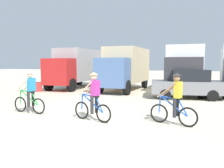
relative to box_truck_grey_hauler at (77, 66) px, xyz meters
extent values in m
plane|color=beige|center=(5.79, -11.05, -1.87)|extent=(120.00, 120.00, 0.00)
cube|color=#9E9EA3|center=(0.00, 0.58, 0.13)|extent=(2.42, 5.21, 2.70)
cube|color=#B21E1E|center=(-0.01, -2.82, -0.37)|extent=(2.21, 1.51, 2.00)
cube|color=black|center=(-0.02, -3.52, -0.02)|extent=(2.02, 0.09, 0.80)
cylinder|color=black|center=(1.01, -2.73, -1.37)|extent=(0.32, 1.00, 1.00)
cylinder|color=black|center=(-1.03, -2.72, -1.37)|extent=(0.32, 1.00, 1.00)
cylinder|color=black|center=(1.03, 2.26, -1.37)|extent=(0.32, 1.00, 1.00)
cylinder|color=black|center=(-1.01, 2.27, -1.37)|extent=(0.32, 1.00, 1.00)
cube|color=#CCB78E|center=(4.52, 0.27, 0.13)|extent=(2.56, 5.27, 2.70)
cube|color=#4C6B9E|center=(4.41, -3.13, -0.37)|extent=(2.25, 1.57, 2.00)
cube|color=black|center=(4.39, -3.83, -0.02)|extent=(2.03, 0.14, 0.80)
cylinder|color=black|center=(5.44, -3.06, -1.37)|extent=(0.35, 1.01, 1.00)
cylinder|color=black|center=(3.40, -3.00, -1.37)|extent=(0.35, 1.01, 1.00)
cylinder|color=black|center=(5.59, 1.92, -1.37)|extent=(0.35, 1.01, 1.00)
cylinder|color=black|center=(3.55, 1.99, -1.37)|extent=(0.35, 1.01, 1.00)
cube|color=white|center=(9.07, 0.20, 0.13)|extent=(2.43, 5.21, 2.70)
cube|color=#2D2D33|center=(9.09, -3.20, -0.37)|extent=(2.21, 1.51, 2.00)
cube|color=black|center=(9.10, -3.90, -0.02)|extent=(2.02, 0.09, 0.80)
cylinder|color=black|center=(10.11, -3.10, -1.37)|extent=(0.33, 1.00, 1.00)
cylinder|color=black|center=(8.07, -3.11, -1.37)|extent=(0.33, 1.00, 1.00)
cylinder|color=black|center=(10.08, 1.89, -1.37)|extent=(0.33, 1.00, 1.00)
cylinder|color=black|center=(8.04, 1.88, -1.37)|extent=(0.33, 1.00, 1.00)
cylinder|color=black|center=(11.78, 2.18, -1.37)|extent=(0.37, 1.02, 1.00)
cube|color=slate|center=(9.31, -3.39, -1.17)|extent=(4.45, 2.48, 0.76)
cube|color=black|center=(9.45, -3.37, -0.45)|extent=(2.35, 1.95, 0.68)
cylinder|color=black|center=(8.16, -4.39, -1.55)|extent=(0.67, 0.33, 0.64)
cylinder|color=black|center=(7.89, -2.86, -1.55)|extent=(0.67, 0.33, 0.64)
cylinder|color=black|center=(10.73, -3.93, -1.55)|extent=(0.67, 0.33, 0.64)
cylinder|color=black|center=(10.45, -2.39, -1.55)|extent=(0.67, 0.33, 0.64)
torus|color=black|center=(2.58, -9.97, -1.53)|extent=(0.68, 0.13, 0.68)
cylinder|color=silver|center=(2.58, -9.97, -1.53)|extent=(0.09, 0.09, 0.08)
torus|color=black|center=(3.63, -10.07, -1.53)|extent=(0.68, 0.13, 0.68)
cylinder|color=silver|center=(3.63, -10.07, -1.53)|extent=(0.09, 0.09, 0.08)
cylinder|color=green|center=(3.13, -10.02, -1.21)|extent=(1.03, 0.15, 0.68)
cylinder|color=green|center=(2.96, -10.01, -0.93)|extent=(0.66, 0.12, 0.13)
cylinder|color=green|center=(3.45, -10.06, -1.25)|extent=(0.39, 0.09, 0.59)
cylinder|color=green|center=(2.61, -9.97, -1.21)|extent=(0.10, 0.06, 0.64)
cylinder|color=silver|center=(2.63, -9.97, -0.89)|extent=(0.09, 0.52, 0.04)
cube|color=black|center=(3.28, -10.04, -0.94)|extent=(0.25, 0.14, 0.06)
cube|color=teal|center=(3.26, -10.04, -0.63)|extent=(0.23, 0.34, 0.56)
sphere|color=beige|center=(3.20, -10.03, -0.23)|extent=(0.22, 0.22, 0.22)
cone|color=silver|center=(3.20, -10.03, -0.10)|extent=(0.32, 0.32, 0.10)
cylinder|color=#26262B|center=(3.19, -10.16, -1.24)|extent=(0.12, 0.12, 0.66)
cylinder|color=#26262B|center=(3.22, -9.90, -1.24)|extent=(0.12, 0.12, 0.66)
cylinder|color=beige|center=(2.91, -10.18, -0.65)|extent=(0.63, 0.07, 0.53)
cylinder|color=beige|center=(2.94, -9.82, -0.65)|extent=(0.63, 0.16, 0.53)
torus|color=black|center=(5.72, -10.20, -1.53)|extent=(0.67, 0.24, 0.68)
cylinder|color=silver|center=(5.72, -10.20, -1.53)|extent=(0.10, 0.10, 0.08)
torus|color=black|center=(6.74, -10.48, -1.53)|extent=(0.67, 0.24, 0.68)
cylinder|color=silver|center=(6.74, -10.48, -1.53)|extent=(0.10, 0.10, 0.08)
cylinder|color=blue|center=(6.25, -10.35, -1.21)|extent=(1.00, 0.32, 0.68)
cylinder|color=blue|center=(6.09, -10.30, -0.93)|extent=(0.65, 0.22, 0.13)
cylinder|color=blue|center=(6.57, -10.43, -1.25)|extent=(0.39, 0.15, 0.59)
cylinder|color=blue|center=(5.75, -10.21, -1.21)|extent=(0.11, 0.07, 0.64)
cylinder|color=silver|center=(5.77, -10.22, -0.89)|extent=(0.17, 0.51, 0.04)
cube|color=black|center=(6.40, -10.39, -0.94)|extent=(0.26, 0.18, 0.06)
cube|color=#AD2D8C|center=(6.38, -10.38, -0.63)|extent=(0.28, 0.36, 0.56)
sphere|color=beige|center=(6.33, -10.37, -0.23)|extent=(0.22, 0.22, 0.22)
cone|color=tan|center=(6.33, -10.37, -0.10)|extent=(0.32, 0.32, 0.10)
cylinder|color=#26262B|center=(6.29, -10.49, -1.24)|extent=(0.12, 0.12, 0.66)
cylinder|color=#26262B|center=(6.36, -10.24, -1.24)|extent=(0.12, 0.12, 0.66)
cylinder|color=beige|center=(6.01, -10.47, -0.65)|extent=(0.63, 0.17, 0.53)
cylinder|color=beige|center=(6.11, -10.12, -0.65)|extent=(0.61, 0.25, 0.53)
torus|color=black|center=(8.61, -9.74, -1.53)|extent=(0.67, 0.24, 0.68)
cylinder|color=silver|center=(8.61, -9.74, -1.53)|extent=(0.10, 0.10, 0.08)
torus|color=black|center=(9.62, -10.02, -1.53)|extent=(0.67, 0.24, 0.68)
cylinder|color=silver|center=(9.62, -10.02, -1.53)|extent=(0.10, 0.10, 0.08)
cylinder|color=blue|center=(9.14, -9.89, -1.21)|extent=(1.00, 0.33, 0.68)
cylinder|color=blue|center=(8.97, -9.84, -0.93)|extent=(0.65, 0.23, 0.13)
cylinder|color=blue|center=(9.45, -9.98, -1.25)|extent=(0.39, 0.15, 0.59)
cylinder|color=blue|center=(8.63, -9.75, -1.21)|extent=(0.11, 0.08, 0.64)
cylinder|color=silver|center=(8.66, -9.75, -0.89)|extent=(0.18, 0.51, 0.04)
cube|color=black|center=(9.29, -9.93, -0.94)|extent=(0.26, 0.18, 0.06)
cube|color=gold|center=(9.27, -9.92, -0.63)|extent=(0.28, 0.36, 0.56)
sphere|color=#A87A5B|center=(9.21, -9.91, -0.23)|extent=(0.22, 0.22, 0.22)
cone|color=#333333|center=(9.21, -9.91, -0.10)|extent=(0.32, 0.32, 0.10)
cylinder|color=#26262B|center=(9.17, -10.03, -1.24)|extent=(0.12, 0.12, 0.66)
cylinder|color=#26262B|center=(9.24, -9.78, -1.24)|extent=(0.12, 0.12, 0.66)
cylinder|color=#A87A5B|center=(8.89, -10.01, -0.65)|extent=(0.62, 0.18, 0.53)
cylinder|color=#A87A5B|center=(8.99, -9.66, -0.65)|extent=(0.61, 0.26, 0.53)
cube|color=#9E2D2D|center=(-1.62, -3.41, -1.53)|extent=(1.13, 1.14, 0.68)
camera|label=1|loc=(9.85, -18.14, 0.28)|focal=37.49mm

